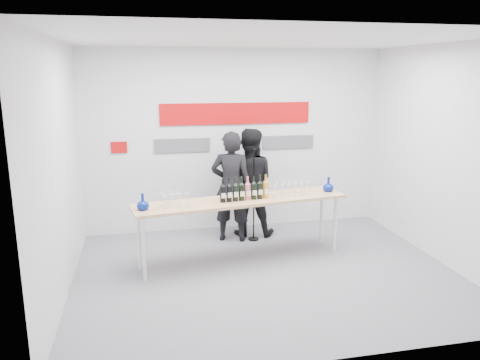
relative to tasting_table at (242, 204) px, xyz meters
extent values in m
plane|color=slate|center=(0.23, -0.50, -0.83)|extent=(5.00, 5.00, 0.00)
cube|color=silver|center=(0.23, 1.50, 0.67)|extent=(5.00, 0.04, 3.00)
cube|color=#B8070A|center=(0.23, 1.47, 1.12)|extent=(2.50, 0.02, 0.35)
cube|color=#59595E|center=(-0.67, 1.47, 0.62)|extent=(0.90, 0.02, 0.22)
cube|color=#59595E|center=(1.13, 1.47, 0.62)|extent=(0.90, 0.02, 0.22)
cube|color=#B8070A|center=(-1.67, 1.47, 0.62)|extent=(0.25, 0.02, 0.18)
cube|color=#DCAB76|center=(0.00, 0.00, 0.05)|extent=(3.05, 1.03, 0.04)
cylinder|color=silver|center=(-1.35, -0.40, -0.40)|extent=(0.05, 0.05, 0.86)
cylinder|color=silver|center=(1.41, 0.01, -0.40)|extent=(0.05, 0.05, 0.86)
cylinder|color=silver|center=(-1.41, -0.01, -0.40)|extent=(0.05, 0.05, 0.86)
cylinder|color=silver|center=(1.35, 0.40, -0.40)|extent=(0.05, 0.05, 0.86)
imported|color=black|center=(0.02, 0.85, 0.04)|extent=(0.73, 0.60, 1.74)
imported|color=black|center=(0.35, 1.06, 0.05)|extent=(0.99, 0.86, 1.75)
cylinder|color=black|center=(0.37, 0.78, -0.82)|extent=(0.17, 0.17, 0.02)
cylinder|color=black|center=(0.37, 0.78, -0.11)|extent=(0.02, 0.02, 1.44)
sphere|color=black|center=(0.37, 0.75, 0.63)|extent=(0.05, 0.05, 0.05)
camera|label=1|loc=(-1.32, -6.09, 1.79)|focal=35.00mm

